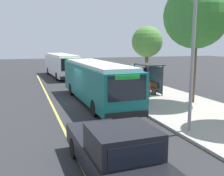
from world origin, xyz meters
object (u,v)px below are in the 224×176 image
pickup_truck (114,151)px  route_sign_post (133,77)px  transit_bus_second (61,64)px  waiting_bench (151,88)px  pedestrian_commuter (147,90)px  transit_bus_main (96,81)px

pickup_truck → route_sign_post: (-9.33, 4.67, 1.10)m
transit_bus_second → pickup_truck: bearing=-4.5°
transit_bus_second → waiting_bench: (14.87, 5.38, -0.98)m
waiting_bench → pedestrian_commuter: bearing=-31.0°
pickup_truck → waiting_bench: 14.07m
pedestrian_commuter → transit_bus_second: bearing=-169.8°
pickup_truck → pedestrian_commuter: 10.04m
pickup_truck → waiting_bench: size_ratio=3.40×
pickup_truck → transit_bus_second: bearing=175.5°
transit_bus_main → pedestrian_commuter: transit_bus_main is taller
transit_bus_main → transit_bus_second: bearing=-179.0°
waiting_bench → pickup_truck: bearing=-32.1°
transit_bus_main → transit_bus_second: (-16.16, -0.29, -0.00)m
transit_bus_main → waiting_bench: transit_bus_main is taller
pickup_truck → transit_bus_main: bearing=167.4°
transit_bus_main → pickup_truck: 10.92m
transit_bus_main → pedestrian_commuter: bearing=54.4°
transit_bus_main → route_sign_post: size_ratio=4.11×
transit_bus_main → pickup_truck: size_ratio=2.11×
pickup_truck → waiting_bench: (-11.92, 7.47, -0.22)m
pedestrian_commuter → pickup_truck: bearing=-32.5°
transit_bus_second → route_sign_post: same height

